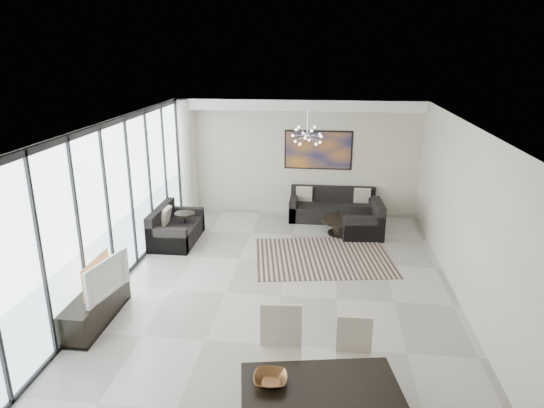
# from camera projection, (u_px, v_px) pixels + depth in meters

# --- Properties ---
(room_shell) EXTENTS (6.00, 9.00, 2.90)m
(room_shell) POSITION_uv_depth(u_px,v_px,m) (309.00, 218.00, 7.82)
(room_shell) COLOR #A8A39B
(room_shell) RESTS_ON ground
(window_wall) EXTENTS (0.37, 8.95, 2.90)m
(window_wall) POSITION_uv_depth(u_px,v_px,m) (113.00, 209.00, 8.18)
(window_wall) COLOR white
(window_wall) RESTS_ON floor
(soffit) EXTENTS (5.98, 0.40, 0.26)m
(soffit) POSITION_uv_depth(u_px,v_px,m) (298.00, 105.00, 11.53)
(soffit) COLOR white
(soffit) RESTS_ON room_shell
(painting) EXTENTS (1.68, 0.04, 0.98)m
(painting) POSITION_uv_depth(u_px,v_px,m) (318.00, 150.00, 11.99)
(painting) COLOR #C6711B
(painting) RESTS_ON room_shell
(chandelier) EXTENTS (0.66, 0.66, 0.71)m
(chandelier) POSITION_uv_depth(u_px,v_px,m) (307.00, 135.00, 9.93)
(chandelier) COLOR silver
(chandelier) RESTS_ON room_shell
(rug) EXTENTS (2.98, 2.47, 0.01)m
(rug) POSITION_uv_depth(u_px,v_px,m) (323.00, 257.00, 9.85)
(rug) COLOR black
(rug) RESTS_ON floor
(coffee_table) EXTENTS (0.98, 0.98, 0.34)m
(coffee_table) POSITION_uv_depth(u_px,v_px,m) (343.00, 226.00, 11.05)
(coffee_table) COLOR black
(coffee_table) RESTS_ON floor
(bowl_coffee) EXTENTS (0.24, 0.24, 0.07)m
(bowl_coffee) POSITION_uv_depth(u_px,v_px,m) (346.00, 217.00, 11.04)
(bowl_coffee) COLOR brown
(bowl_coffee) RESTS_ON coffee_table
(sofa_main) EXTENTS (2.10, 0.86, 0.76)m
(sofa_main) POSITION_uv_depth(u_px,v_px,m) (332.00, 209.00, 11.99)
(sofa_main) COLOR black
(sofa_main) RESTS_ON floor
(loveseat) EXTENTS (0.86, 1.53, 0.77)m
(loveseat) POSITION_uv_depth(u_px,v_px,m) (175.00, 230.00, 10.61)
(loveseat) COLOR black
(loveseat) RESTS_ON floor
(armchair) EXTENTS (0.96, 1.01, 0.79)m
(armchair) POSITION_uv_depth(u_px,v_px,m) (363.00, 224.00, 10.95)
(armchair) COLOR black
(armchair) RESTS_ON floor
(side_table) EXTENTS (0.45, 0.45, 0.62)m
(side_table) POSITION_uv_depth(u_px,v_px,m) (185.00, 221.00, 10.68)
(side_table) COLOR black
(side_table) RESTS_ON floor
(tv_console) EXTENTS (0.45, 1.58, 0.49)m
(tv_console) POSITION_uv_depth(u_px,v_px,m) (96.00, 307.00, 7.49)
(tv_console) COLOR black
(tv_console) RESTS_ON floor
(television) EXTENTS (0.33, 1.01, 0.58)m
(television) POSITION_uv_depth(u_px,v_px,m) (102.00, 276.00, 7.29)
(television) COLOR gray
(television) RESTS_ON tv_console
(dining_table) EXTENTS (1.78, 1.10, 0.69)m
(dining_table) POSITION_uv_depth(u_px,v_px,m) (320.00, 391.00, 5.13)
(dining_table) COLOR black
(dining_table) RESTS_ON floor
(dining_chair_nw) EXTENTS (0.55, 0.55, 1.11)m
(dining_chair_nw) POSITION_uv_depth(u_px,v_px,m) (281.00, 343.00, 5.89)
(dining_chair_nw) COLOR beige
(dining_chair_nw) RESTS_ON floor
(dining_chair_ne) EXTENTS (0.45, 0.45, 0.95)m
(dining_chair_ne) POSITION_uv_depth(u_px,v_px,m) (354.00, 350.00, 5.90)
(dining_chair_ne) COLOR beige
(dining_chair_ne) RESTS_ON floor
(bowl_dining) EXTENTS (0.38, 0.38, 0.09)m
(bowl_dining) POSITION_uv_depth(u_px,v_px,m) (271.00, 379.00, 5.10)
(bowl_dining) COLOR brown
(bowl_dining) RESTS_ON dining_table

